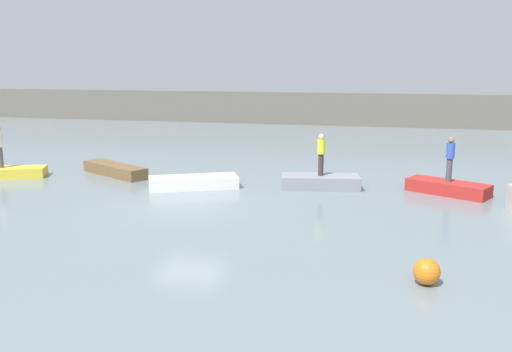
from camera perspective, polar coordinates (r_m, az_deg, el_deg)
The scene contains 10 objects.
ground_plane at distance 19.63m, azimuth -7.10°, elevation -3.26°, with size 120.00×120.00×0.00m, color slate.
embankment_wall at distance 46.21m, azimuth 5.02°, elevation 7.12°, with size 80.00×1.20×2.71m, color #666056.
rowboat_yellow at distance 27.07m, azimuth -25.19°, elevation 0.34°, with size 3.77×1.09×0.44m, color gold.
rowboat_brown at distance 25.78m, azimuth -14.65°, elevation 0.63°, with size 3.88×0.92×0.51m, color brown.
rowboat_white at distance 22.56m, azimuth -6.60°, elevation -0.65°, with size 3.63×1.26×0.47m, color white.
rowboat_grey at distance 22.49m, azimuth 6.80°, elevation -0.62°, with size 3.18×1.28×0.54m, color gray.
rowboat_red at distance 22.66m, azimuth 19.55°, elevation -1.17°, with size 3.12×1.13×0.50m, color red.
person_blue_shirt at distance 22.43m, azimuth 19.77°, elevation 1.90°, with size 0.32×0.32×1.76m.
person_hiviz_shirt at distance 22.26m, azimuth 6.87°, elevation 2.49°, with size 0.32×0.32×1.72m.
mooring_buoy at distance 13.37m, azimuth 17.53°, elevation -9.58°, with size 0.63×0.63×0.63m, color orange.
Camera 1 is at (6.71, -17.74, 5.05)m, focal length 37.97 mm.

